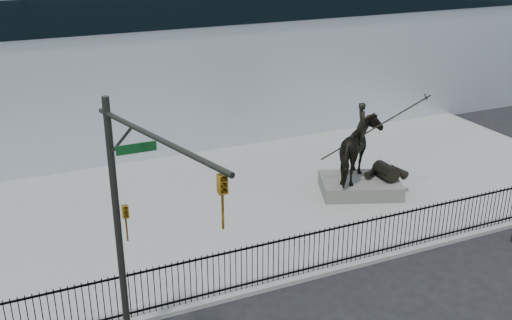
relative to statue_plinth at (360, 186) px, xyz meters
name	(u,v)px	position (x,y,z in m)	size (l,w,h in m)	color
ground	(353,290)	(-4.00, -5.77, -0.45)	(120.00, 120.00, 0.00)	black
plaza	(260,199)	(-4.00, 1.23, -0.37)	(30.00, 12.00, 0.15)	gray
building	(166,38)	(-4.00, 14.23, 4.05)	(44.00, 14.00, 9.00)	silver
picket_fence	(334,246)	(-4.00, -4.52, 0.45)	(22.10, 0.10, 1.50)	black
statue_plinth	(360,186)	(0.00, 0.00, 0.00)	(3.19, 2.20, 0.60)	#57544F
equestrian_statue	(364,151)	(0.06, -0.02, 1.55)	(3.84, 3.14, 3.47)	black
traffic_signal_left	(134,226)	(-10.75, -6.39, 3.58)	(1.52, 4.84, 7.00)	black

